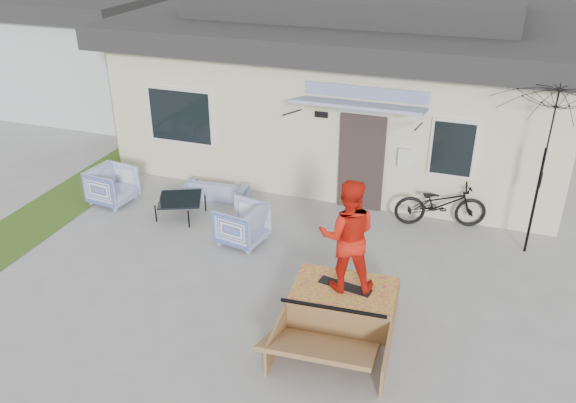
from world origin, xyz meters
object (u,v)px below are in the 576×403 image
(coffee_table, at_px, (181,207))
(bicycle, at_px, (441,199))
(loveseat, at_px, (216,186))
(patio_umbrella, at_px, (542,166))
(skate_ramp, at_px, (344,303))
(skater, at_px, (348,234))
(armchair_left, at_px, (112,184))
(armchair_right, at_px, (242,222))
(skateboard, at_px, (345,286))

(coffee_table, bearing_deg, bicycle, 15.28)
(loveseat, relative_size, bicycle, 0.78)
(bicycle, distance_m, patio_umbrella, 2.10)
(skate_ramp, bearing_deg, coffee_table, 148.06)
(skater, bearing_deg, skate_ramp, 79.24)
(skater, bearing_deg, armchair_left, -35.69)
(armchair_right, xyz_separation_m, skater, (2.44, -1.59, 1.07))
(armchair_left, relative_size, patio_umbrella, 0.33)
(armchair_right, distance_m, patio_umbrella, 5.56)
(coffee_table, height_order, skater, skater)
(patio_umbrella, height_order, skate_ramp, patio_umbrella)
(bicycle, bearing_deg, skateboard, 147.58)
(skater, bearing_deg, loveseat, -54.96)
(loveseat, relative_size, armchair_right, 1.66)
(skate_ramp, bearing_deg, armchair_left, 154.62)
(coffee_table, xyz_separation_m, skateboard, (4.06, -2.11, 0.35))
(loveseat, bearing_deg, skateboard, 134.71)
(bicycle, bearing_deg, loveseat, 78.85)
(loveseat, height_order, armchair_right, armchair_right)
(armchair_left, height_order, skateboard, armchair_left)
(coffee_table, distance_m, skater, 4.75)
(bicycle, distance_m, skateboard, 3.69)
(loveseat, xyz_separation_m, bicycle, (4.85, 0.33, 0.31))
(armchair_right, bearing_deg, bicycle, 128.64)
(coffee_table, bearing_deg, loveseat, 74.30)
(patio_umbrella, relative_size, skater, 1.46)
(loveseat, xyz_separation_m, armchair_right, (1.32, -1.60, 0.15))
(loveseat, bearing_deg, armchair_left, 20.44)
(armchair_right, height_order, skate_ramp, armchair_right)
(armchair_right, xyz_separation_m, bicycle, (3.54, 1.93, 0.16))
(armchair_left, xyz_separation_m, skater, (5.78, -2.23, 1.06))
(coffee_table, xyz_separation_m, skater, (4.06, -2.11, 1.29))
(loveseat, distance_m, skateboard, 4.93)
(armchair_left, bearing_deg, skateboard, -104.33)
(bicycle, height_order, skate_ramp, bicycle)
(armchair_right, bearing_deg, coffee_table, -98.05)
(bicycle, xyz_separation_m, skater, (-1.10, -3.52, 0.91))
(patio_umbrella, bearing_deg, bicycle, 163.12)
(loveseat, height_order, patio_umbrella, patio_umbrella)
(patio_umbrella, distance_m, skater, 4.10)
(coffee_table, bearing_deg, skater, -27.51)
(skateboard, xyz_separation_m, skater, (0.00, -0.00, 0.94))
(armchair_left, height_order, skate_ramp, armchair_left)
(loveseat, distance_m, coffee_table, 1.12)
(skate_ramp, distance_m, skateboard, 0.30)
(patio_umbrella, bearing_deg, skate_ramp, -132.06)
(skateboard, bearing_deg, skate_ramp, -76.39)
(loveseat, height_order, armchair_left, armchair_left)
(coffee_table, relative_size, bicycle, 0.46)
(bicycle, bearing_deg, coffee_table, 90.19)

